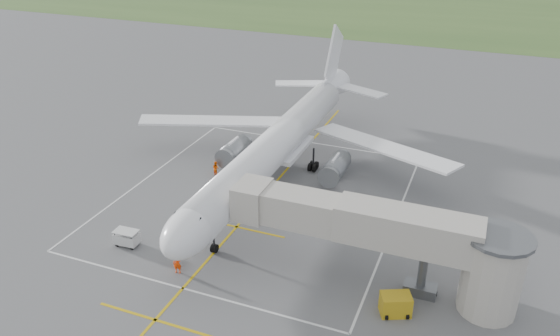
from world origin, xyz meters
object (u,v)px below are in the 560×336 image
at_px(airliner, 278,144).
at_px(ramp_worker_nose, 177,263).
at_px(jet_bridge, 397,238).
at_px(gpu_unit, 396,305).
at_px(ramp_worker_wing, 216,168).
at_px(baggage_cart, 127,238).

height_order(airliner, ramp_worker_nose, airliner).
distance_m(airliner, ramp_worker_nose, 19.42).
bearing_deg(jet_bridge, gpu_unit, -73.96).
bearing_deg(ramp_worker_wing, ramp_worker_nose, 132.09).
height_order(gpu_unit, ramp_worker_nose, ramp_worker_nose).
xyz_separation_m(airliner, jet_bridge, (15.72, -14.25, 0.35)).
bearing_deg(baggage_cart, ramp_worker_wing, 84.13).
bearing_deg(ramp_worker_nose, baggage_cart, 149.05).
relative_size(jet_bridge, gpu_unit, 8.74).
bearing_deg(ramp_worker_wing, jet_bridge, 175.26).
xyz_separation_m(jet_bridge, ramp_worker_nose, (-17.18, -4.81, -3.78)).
xyz_separation_m(airliner, ramp_worker_nose, (-1.46, -19.06, -3.43)).
bearing_deg(ramp_worker_nose, jet_bridge, 0.54).
relative_size(airliner, baggage_cart, 20.89).
bearing_deg(airliner, ramp_worker_nose, -94.37).
bearing_deg(baggage_cart, ramp_worker_nose, -18.55).
bearing_deg(ramp_worker_nose, gpu_unit, -9.57).
distance_m(jet_bridge, baggage_cart, 24.15).
relative_size(baggage_cart, ramp_worker_nose, 1.16).
relative_size(jet_bridge, ramp_worker_nose, 12.10).
xyz_separation_m(gpu_unit, baggage_cart, (-24.52, 0.08, -0.06)).
height_order(airliner, jet_bridge, airliner).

